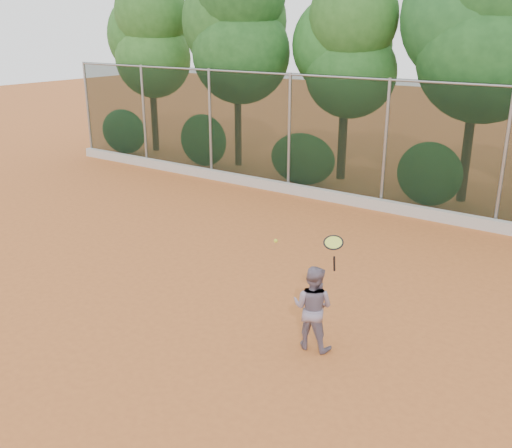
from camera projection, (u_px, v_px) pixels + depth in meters
The scene contains 7 objects.
ground at pixel (224, 304), 10.30m from camera, with size 80.00×80.00×0.00m, color #BC632C.
concrete_curb at pixel (378, 205), 15.53m from camera, with size 24.00×0.20×0.30m, color #B9B4AC.
tennis_player at pixel (313, 307), 8.73m from camera, with size 0.66×0.52×1.36m, color slate.
chainlink_fence at pixel (385, 141), 15.11m from camera, with size 24.09×0.09×3.50m.
foliage_backdrop at pixel (402, 39), 16.10m from camera, with size 23.70×3.63×7.55m.
tennis_racket at pixel (334, 245), 8.11m from camera, with size 0.37×0.36×0.57m.
tennis_ball_in_flight at pixel (276, 241), 8.94m from camera, with size 0.06×0.06×0.06m.
Camera 1 is at (5.77, -7.25, 4.76)m, focal length 40.00 mm.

